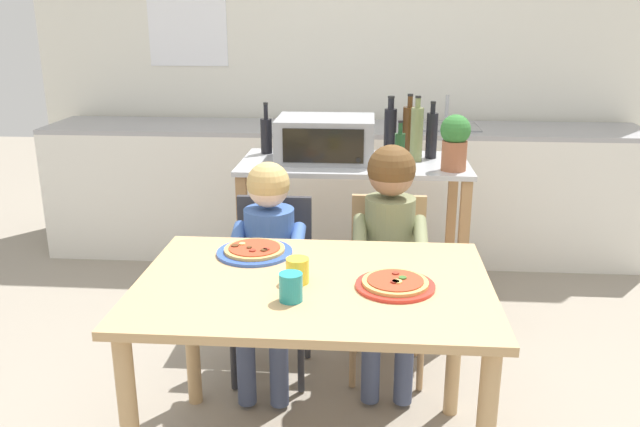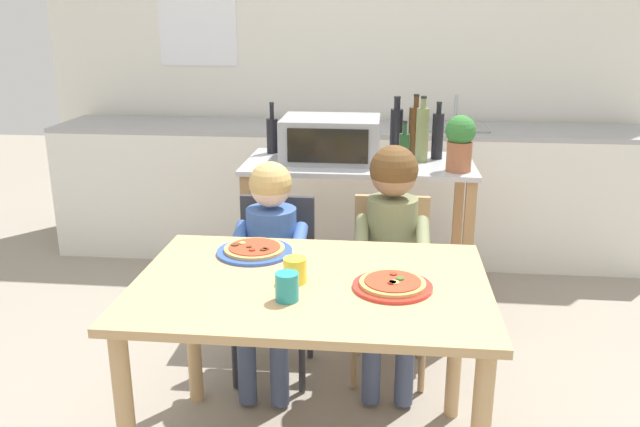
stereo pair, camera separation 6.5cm
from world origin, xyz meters
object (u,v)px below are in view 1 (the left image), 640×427
bottle_clear_vinegar (417,133)px  child_in_olive_shirt (390,235)px  potted_herb_plant (455,140)px  pizza_plate_blue_rimmed (255,251)px  drinking_cup_yellow (298,270)px  bottle_slim_sauce (432,134)px  dining_chair_right (388,272)px  dining_table (313,309)px  bottle_squat_spirits (390,129)px  bottle_brown_beer (266,135)px  dining_chair_left (273,274)px  toaster_oven (326,139)px  bottle_dark_olive_oil (409,129)px  kitchen_island_cart (353,213)px  pizza_plate_red_rimmed (395,284)px  child_in_blue_striped_shirt (268,249)px  bottle_tall_green_wine (400,151)px  drinking_cup_teal (291,287)px

bottle_clear_vinegar → child_in_olive_shirt: (-0.15, -0.68, -0.32)m
potted_herb_plant → pizza_plate_blue_rimmed: (-0.84, -0.87, -0.27)m
drinking_cup_yellow → bottle_slim_sauce: bearing=68.1°
dining_chair_right → dining_table: bearing=-110.9°
bottle_squat_spirits → dining_table: 1.58m
dining_table → drinking_cup_yellow: 0.16m
bottle_brown_beer → dining_chair_left: bearing=-80.0°
toaster_oven → bottle_dark_olive_oil: size_ratio=1.54×
kitchen_island_cart → bottle_squat_spirits: 0.51m
bottle_clear_vinegar → dining_table: size_ratio=0.28×
bottle_slim_sauce → drinking_cup_yellow: bearing=-111.9°
dining_table → toaster_oven: bearing=92.0°
potted_herb_plant → drinking_cup_yellow: size_ratio=3.16×
kitchen_island_cart → child_in_olive_shirt: (0.17, -0.66, 0.11)m
potted_herb_plant → dining_chair_left: potted_herb_plant is taller
dining_table → dining_chair_right: 0.80m
kitchen_island_cart → toaster_oven: toaster_oven is taller
dining_chair_left → child_in_olive_shirt: (0.53, -0.06, 0.22)m
bottle_brown_beer → drinking_cup_yellow: (0.33, -1.46, -0.20)m
toaster_oven → pizza_plate_red_rimmed: toaster_oven is taller
child_in_blue_striped_shirt → drinking_cup_yellow: 0.61m
bottle_tall_green_wine → dining_table: 1.19m
kitchen_island_cart → bottle_clear_vinegar: bearing=4.8°
bottle_brown_beer → child_in_olive_shirt: size_ratio=0.26×
child_in_olive_shirt → drinking_cup_teal: 0.85m
bottle_brown_beer → pizza_plate_blue_rimmed: 1.23m
pizza_plate_red_rimmed → dining_chair_left: bearing=126.6°
pizza_plate_red_rimmed → dining_table: bearing=173.1°
kitchen_island_cart → bottle_clear_vinegar: size_ratio=3.49×
dining_chair_left → drinking_cup_teal: size_ratio=8.71×
pizza_plate_red_rimmed → bottle_dark_olive_oil: bearing=85.6°
potted_herb_plant → pizza_plate_red_rimmed: potted_herb_plant is taller
bottle_slim_sauce → drinking_cup_yellow: (-0.56, -1.40, -0.22)m
bottle_tall_green_wine → toaster_oven: bearing=151.7°
child_in_blue_striped_shirt → child_in_olive_shirt: (0.53, 0.07, 0.06)m
bottle_brown_beer → drinking_cup_teal: 1.65m
bottle_squat_spirits → drinking_cup_yellow: bearing=-102.9°
kitchen_island_cart → bottle_slim_sauce: size_ratio=3.94×
kitchen_island_cart → potted_herb_plant: bearing=-18.4°
bottle_slim_sauce → dining_table: bottle_slim_sauce is taller
bottle_tall_green_wine → pizza_plate_red_rimmed: 1.15m
bottle_squat_spirits → dining_chair_left: bearing=-123.2°
kitchen_island_cart → potted_herb_plant: 0.68m
child_in_olive_shirt → dining_chair_left: bearing=173.8°
bottle_tall_green_wine → drinking_cup_yellow: size_ratio=2.84×
bottle_squat_spirits → bottle_brown_beer: 0.68m
drinking_cup_teal → bottle_brown_beer: bearing=101.4°
bottle_slim_sauce → child_in_olive_shirt: bottle_slim_sauce is taller
kitchen_island_cart → dining_table: kitchen_island_cart is taller
kitchen_island_cart → bottle_brown_beer: size_ratio=4.25×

